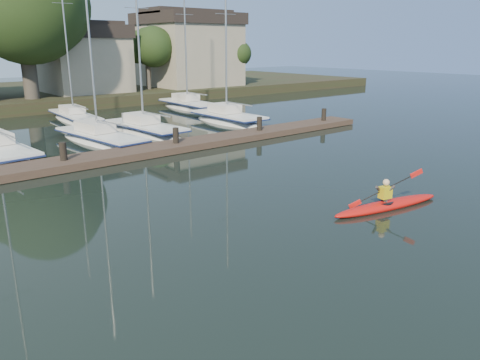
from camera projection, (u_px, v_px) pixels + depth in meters
ground at (357, 249)px, 12.93m from camera, size 160.00×160.00×0.00m
kayak at (387, 203)px, 16.11m from camera, size 4.70×1.51×1.49m
dock at (125, 154)px, 23.20m from camera, size 34.00×2.00×1.80m
sailboat_2 at (101, 146)px, 26.96m from camera, size 2.98×8.78×14.24m
sailboat_3 at (146, 137)px, 29.73m from camera, size 2.65×8.23×13.07m
sailboat_4 at (228, 126)px, 33.81m from camera, size 2.38×7.67×13.00m
sailboat_6 at (75, 123)px, 34.60m from camera, size 2.37×8.93×14.05m
sailboat_7 at (189, 111)px, 41.15m from camera, size 2.51×8.53×13.64m
shore at (7, 69)px, 42.73m from camera, size 90.00×25.25×12.75m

